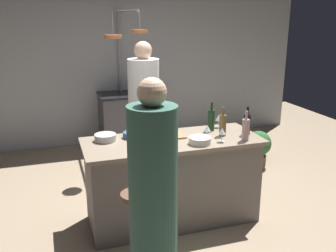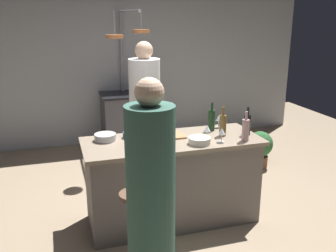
{
  "view_description": "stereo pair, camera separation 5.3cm",
  "coord_description": "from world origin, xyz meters",
  "px_view_note": "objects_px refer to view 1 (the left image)",
  "views": [
    {
      "loc": [
        -1.16,
        -3.43,
        2.12
      ],
      "look_at": [
        0.0,
        0.15,
        1.0
      ],
      "focal_mm": 40.51,
      "sensor_mm": 36.0,
      "label": 1
    },
    {
      "loc": [
        -1.11,
        -3.44,
        2.12
      ],
      "look_at": [
        0.0,
        0.15,
        1.0
      ],
      "focal_mm": 40.51,
      "sensor_mm": 36.0,
      "label": 2
    }
  ],
  "objects_px": {
    "guest_left": "(153,201)",
    "wine_glass_by_chef": "(222,132)",
    "wine_bottle_rose": "(246,129)",
    "wine_glass_near_left_guest": "(207,129)",
    "wine_bottle_dark": "(247,124)",
    "mixing_bowl_ceramic": "(200,140)",
    "pepper_mill": "(162,133)",
    "mixing_bowl_steel": "(105,137)",
    "wine_bottle_amber": "(223,125)",
    "wine_bottle_red": "(211,120)",
    "potted_plant": "(258,146)",
    "stove_range": "(125,120)",
    "cutting_board": "(169,136)",
    "bar_stool_left": "(137,226)",
    "wine_glass_near_right_guest": "(218,118)",
    "mixing_bowl_blue": "(131,135)",
    "chef": "(144,120)"
  },
  "relations": [
    {
      "from": "potted_plant",
      "to": "wine_glass_near_right_guest",
      "type": "xyz_separation_m",
      "value": [
        -1.03,
        -0.79,
        0.71
      ]
    },
    {
      "from": "chef",
      "to": "mixing_bowl_ceramic",
      "type": "bearing_deg",
      "value": -78.01
    },
    {
      "from": "chef",
      "to": "wine_glass_by_chef",
      "type": "bearing_deg",
      "value": -68.32
    },
    {
      "from": "bar_stool_left",
      "to": "wine_bottle_amber",
      "type": "relative_size",
      "value": 2.24
    },
    {
      "from": "wine_glass_near_right_guest",
      "to": "bar_stool_left",
      "type": "bearing_deg",
      "value": -143.06
    },
    {
      "from": "pepper_mill",
      "to": "wine_glass_near_right_guest",
      "type": "distance_m",
      "value": 0.82
    },
    {
      "from": "guest_left",
      "to": "stove_range",
      "type": "bearing_deg",
      "value": 81.98
    },
    {
      "from": "wine_bottle_red",
      "to": "wine_bottle_dark",
      "type": "xyz_separation_m",
      "value": [
        0.29,
        -0.25,
        -0.01
      ]
    },
    {
      "from": "cutting_board",
      "to": "potted_plant",
      "type": "bearing_deg",
      "value": 29.72
    },
    {
      "from": "stove_range",
      "to": "bar_stool_left",
      "type": "xyz_separation_m",
      "value": [
        -0.53,
        -3.07,
        -0.07
      ]
    },
    {
      "from": "wine_bottle_dark",
      "to": "wine_glass_by_chef",
      "type": "bearing_deg",
      "value": -158.19
    },
    {
      "from": "guest_left",
      "to": "wine_bottle_rose",
      "type": "bearing_deg",
      "value": 32.58
    },
    {
      "from": "chef",
      "to": "mixing_bowl_steel",
      "type": "height_order",
      "value": "chef"
    },
    {
      "from": "stove_range",
      "to": "wine_bottle_dark",
      "type": "relative_size",
      "value": 3.01
    },
    {
      "from": "potted_plant",
      "to": "wine_bottle_rose",
      "type": "height_order",
      "value": "wine_bottle_rose"
    },
    {
      "from": "guest_left",
      "to": "mixing_bowl_ceramic",
      "type": "height_order",
      "value": "guest_left"
    },
    {
      "from": "cutting_board",
      "to": "wine_bottle_rose",
      "type": "bearing_deg",
      "value": -26.38
    },
    {
      "from": "wine_bottle_rose",
      "to": "wine_glass_by_chef",
      "type": "height_order",
      "value": "wine_bottle_rose"
    },
    {
      "from": "guest_left",
      "to": "potted_plant",
      "type": "height_order",
      "value": "guest_left"
    },
    {
      "from": "wine_bottle_amber",
      "to": "mixing_bowl_blue",
      "type": "height_order",
      "value": "wine_bottle_amber"
    },
    {
      "from": "potted_plant",
      "to": "pepper_mill",
      "type": "xyz_separation_m",
      "value": [
        -1.79,
        -1.12,
        0.71
      ]
    },
    {
      "from": "wine_bottle_rose",
      "to": "wine_bottle_dark",
      "type": "relative_size",
      "value": 1.03
    },
    {
      "from": "bar_stool_left",
      "to": "chef",
      "type": "bearing_deg",
      "value": 73.04
    },
    {
      "from": "cutting_board",
      "to": "wine_bottle_amber",
      "type": "relative_size",
      "value": 1.05
    },
    {
      "from": "wine_bottle_amber",
      "to": "mixing_bowl_steel",
      "type": "distance_m",
      "value": 1.21
    },
    {
      "from": "wine_bottle_rose",
      "to": "wine_bottle_amber",
      "type": "xyz_separation_m",
      "value": [
        -0.14,
        0.22,
        -0.0
      ]
    },
    {
      "from": "wine_bottle_amber",
      "to": "mixing_bowl_steel",
      "type": "relative_size",
      "value": 1.41
    },
    {
      "from": "guest_left",
      "to": "wine_glass_by_chef",
      "type": "height_order",
      "value": "guest_left"
    },
    {
      "from": "wine_bottle_rose",
      "to": "wine_glass_near_left_guest",
      "type": "distance_m",
      "value": 0.38
    },
    {
      "from": "potted_plant",
      "to": "mixing_bowl_ceramic",
      "type": "relative_size",
      "value": 2.42
    },
    {
      "from": "wine_glass_near_right_guest",
      "to": "stove_range",
      "type": "bearing_deg",
      "value": 105.62
    },
    {
      "from": "wine_glass_near_left_guest",
      "to": "wine_glass_by_chef",
      "type": "xyz_separation_m",
      "value": [
        0.1,
        -0.13,
        0.0
      ]
    },
    {
      "from": "potted_plant",
      "to": "wine_glass_near_left_guest",
      "type": "relative_size",
      "value": 3.56
    },
    {
      "from": "wine_bottle_red",
      "to": "mixing_bowl_ceramic",
      "type": "distance_m",
      "value": 0.48
    },
    {
      "from": "bar_stool_left",
      "to": "wine_glass_near_left_guest",
      "type": "xyz_separation_m",
      "value": [
        0.87,
        0.53,
        0.63
      ]
    },
    {
      "from": "potted_plant",
      "to": "wine_bottle_amber",
      "type": "height_order",
      "value": "wine_bottle_amber"
    },
    {
      "from": "potted_plant",
      "to": "mixing_bowl_steel",
      "type": "distance_m",
      "value": 2.54
    },
    {
      "from": "wine_bottle_red",
      "to": "wine_glass_near_right_guest",
      "type": "relative_size",
      "value": 2.13
    },
    {
      "from": "potted_plant",
      "to": "wine_glass_by_chef",
      "type": "height_order",
      "value": "wine_glass_by_chef"
    },
    {
      "from": "pepper_mill",
      "to": "mixing_bowl_steel",
      "type": "distance_m",
      "value": 0.57
    },
    {
      "from": "stove_range",
      "to": "cutting_board",
      "type": "xyz_separation_m",
      "value": [
        -0.01,
        -2.36,
        0.46
      ]
    },
    {
      "from": "wine_bottle_dark",
      "to": "mixing_bowl_ceramic",
      "type": "height_order",
      "value": "wine_bottle_dark"
    },
    {
      "from": "chef",
      "to": "mixing_bowl_blue",
      "type": "distance_m",
      "value": 0.87
    },
    {
      "from": "wine_bottle_rose",
      "to": "wine_bottle_dark",
      "type": "bearing_deg",
      "value": 57.15
    },
    {
      "from": "guest_left",
      "to": "wine_bottle_amber",
      "type": "bearing_deg",
      "value": 43.35
    },
    {
      "from": "cutting_board",
      "to": "mixing_bowl_steel",
      "type": "relative_size",
      "value": 1.48
    },
    {
      "from": "guest_left",
      "to": "wine_glass_near_left_guest",
      "type": "xyz_separation_m",
      "value": [
        0.83,
        0.91,
        0.21
      ]
    },
    {
      "from": "cutting_board",
      "to": "pepper_mill",
      "type": "bearing_deg",
      "value": -127.12
    },
    {
      "from": "potted_plant",
      "to": "wine_glass_near_left_guest",
      "type": "xyz_separation_m",
      "value": [
        -1.31,
        -1.12,
        0.71
      ]
    },
    {
      "from": "wine_bottle_amber",
      "to": "cutting_board",
      "type": "bearing_deg",
      "value": 167.5
    }
  ]
}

